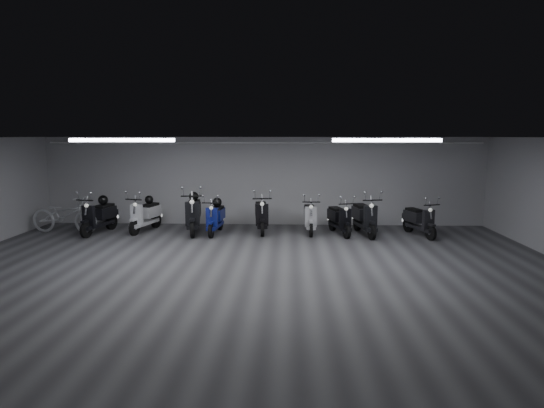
{
  "coord_description": "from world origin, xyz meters",
  "views": [
    {
      "loc": [
        0.82,
        -9.16,
        2.83
      ],
      "look_at": [
        0.38,
        2.5,
        1.05
      ],
      "focal_mm": 29.49,
      "sensor_mm": 36.0,
      "label": 1
    }
  ],
  "objects_px": {
    "scooter_3": "(193,208)",
    "helmet_3": "(194,196)",
    "scooter_4": "(215,213)",
    "scooter_8": "(365,212)",
    "scooter_7": "(340,214)",
    "bicycle": "(64,211)",
    "scooter_9": "(420,215)",
    "helmet_0": "(217,202)",
    "helmet_1": "(103,200)",
    "scooter_6": "(310,212)",
    "helmet_2": "(149,200)",
    "scooter_0": "(98,211)",
    "scooter_5": "(261,210)",
    "scooter_2": "(145,210)"
  },
  "relations": [
    {
      "from": "scooter_3",
      "to": "scooter_9",
      "type": "xyz_separation_m",
      "value": [
        6.51,
        -0.16,
        -0.13
      ]
    },
    {
      "from": "scooter_6",
      "to": "scooter_9",
      "type": "bearing_deg",
      "value": -7.03
    },
    {
      "from": "scooter_6",
      "to": "scooter_7",
      "type": "bearing_deg",
      "value": -14.75
    },
    {
      "from": "helmet_0",
      "to": "helmet_1",
      "type": "relative_size",
      "value": 0.98
    },
    {
      "from": "scooter_6",
      "to": "helmet_0",
      "type": "bearing_deg",
      "value": 179.44
    },
    {
      "from": "scooter_3",
      "to": "scooter_8",
      "type": "xyz_separation_m",
      "value": [
        4.96,
        -0.09,
        -0.05
      ]
    },
    {
      "from": "scooter_6",
      "to": "scooter_8",
      "type": "distance_m",
      "value": 1.57
    },
    {
      "from": "scooter_6",
      "to": "helmet_1",
      "type": "xyz_separation_m",
      "value": [
        -6.11,
        -0.1,
        0.34
      ]
    },
    {
      "from": "scooter_4",
      "to": "scooter_9",
      "type": "bearing_deg",
      "value": 3.61
    },
    {
      "from": "helmet_0",
      "to": "helmet_3",
      "type": "distance_m",
      "value": 0.74
    },
    {
      "from": "helmet_0",
      "to": "scooter_8",
      "type": "bearing_deg",
      "value": -3.17
    },
    {
      "from": "scooter_2",
      "to": "helmet_3",
      "type": "xyz_separation_m",
      "value": [
        1.45,
        0.11,
        0.4
      ]
    },
    {
      "from": "scooter_3",
      "to": "helmet_2",
      "type": "bearing_deg",
      "value": 156.04
    },
    {
      "from": "helmet_1",
      "to": "scooter_8",
      "type": "bearing_deg",
      "value": -1.15
    },
    {
      "from": "scooter_9",
      "to": "scooter_6",
      "type": "bearing_deg",
      "value": 155.73
    },
    {
      "from": "scooter_7",
      "to": "bicycle",
      "type": "height_order",
      "value": "bicycle"
    },
    {
      "from": "bicycle",
      "to": "scooter_7",
      "type": "bearing_deg",
      "value": -82.44
    },
    {
      "from": "bicycle",
      "to": "helmet_1",
      "type": "relative_size",
      "value": 7.16
    },
    {
      "from": "scooter_0",
      "to": "scooter_7",
      "type": "bearing_deg",
      "value": 13.64
    },
    {
      "from": "helmet_1",
      "to": "helmet_3",
      "type": "relative_size",
      "value": 1.01
    },
    {
      "from": "scooter_8",
      "to": "scooter_4",
      "type": "bearing_deg",
      "value": 169.74
    },
    {
      "from": "scooter_7",
      "to": "bicycle",
      "type": "relative_size",
      "value": 0.8
    },
    {
      "from": "scooter_8",
      "to": "scooter_9",
      "type": "xyz_separation_m",
      "value": [
        1.54,
        -0.07,
        -0.08
      ]
    },
    {
      "from": "scooter_5",
      "to": "helmet_3",
      "type": "bearing_deg",
      "value": 172.2
    },
    {
      "from": "helmet_2",
      "to": "helmet_3",
      "type": "bearing_deg",
      "value": -5.19
    },
    {
      "from": "scooter_0",
      "to": "helmet_2",
      "type": "height_order",
      "value": "scooter_0"
    },
    {
      "from": "scooter_6",
      "to": "helmet_3",
      "type": "height_order",
      "value": "scooter_6"
    },
    {
      "from": "scooter_9",
      "to": "helmet_0",
      "type": "relative_size",
      "value": 5.85
    },
    {
      "from": "scooter_3",
      "to": "helmet_0",
      "type": "distance_m",
      "value": 0.71
    },
    {
      "from": "scooter_7",
      "to": "helmet_1",
      "type": "xyz_separation_m",
      "value": [
        -6.95,
        0.1,
        0.36
      ]
    },
    {
      "from": "scooter_3",
      "to": "scooter_4",
      "type": "bearing_deg",
      "value": -15.53
    },
    {
      "from": "scooter_3",
      "to": "bicycle",
      "type": "relative_size",
      "value": 0.97
    },
    {
      "from": "scooter_7",
      "to": "helmet_0",
      "type": "xyz_separation_m",
      "value": [
        -3.58,
        0.19,
        0.3
      ]
    },
    {
      "from": "bicycle",
      "to": "helmet_2",
      "type": "xyz_separation_m",
      "value": [
        2.37,
        0.52,
        0.27
      ]
    },
    {
      "from": "scooter_0",
      "to": "scooter_7",
      "type": "xyz_separation_m",
      "value": [
        7.01,
        0.14,
        -0.06
      ]
    },
    {
      "from": "scooter_2",
      "to": "scooter_9",
      "type": "height_order",
      "value": "scooter_2"
    },
    {
      "from": "scooter_3",
      "to": "helmet_0",
      "type": "height_order",
      "value": "scooter_3"
    },
    {
      "from": "helmet_1",
      "to": "scooter_6",
      "type": "bearing_deg",
      "value": 0.97
    },
    {
      "from": "scooter_6",
      "to": "scooter_8",
      "type": "bearing_deg",
      "value": -10.33
    },
    {
      "from": "scooter_4",
      "to": "scooter_8",
      "type": "xyz_separation_m",
      "value": [
        4.3,
        -0.01,
        0.07
      ]
    },
    {
      "from": "helmet_1",
      "to": "helmet_0",
      "type": "bearing_deg",
      "value": 1.43
    },
    {
      "from": "scooter_0",
      "to": "scooter_2",
      "type": "relative_size",
      "value": 1.02
    },
    {
      "from": "scooter_8",
      "to": "scooter_9",
      "type": "distance_m",
      "value": 1.55
    },
    {
      "from": "scooter_8",
      "to": "scooter_7",
      "type": "bearing_deg",
      "value": 165.86
    },
    {
      "from": "scooter_4",
      "to": "scooter_6",
      "type": "relative_size",
      "value": 0.99
    },
    {
      "from": "scooter_6",
      "to": "helmet_1",
      "type": "relative_size",
      "value": 5.84
    },
    {
      "from": "helmet_2",
      "to": "scooter_7",
      "type": "bearing_deg",
      "value": -4.42
    },
    {
      "from": "scooter_3",
      "to": "helmet_3",
      "type": "relative_size",
      "value": 6.99
    },
    {
      "from": "bicycle",
      "to": "helmet_3",
      "type": "distance_m",
      "value": 3.8
    },
    {
      "from": "bicycle",
      "to": "helmet_2",
      "type": "height_order",
      "value": "bicycle"
    }
  ]
}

